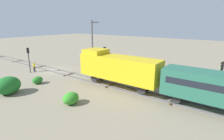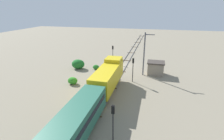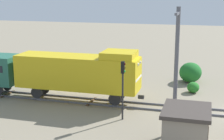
# 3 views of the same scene
# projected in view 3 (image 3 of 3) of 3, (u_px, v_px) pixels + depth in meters

# --- Properties ---
(locomotive) EXTENTS (2.90, 11.60, 4.60)m
(locomotive) POSITION_uv_depth(u_px,v_px,m) (79.00, 71.00, 30.51)
(locomotive) COLOR gold
(locomotive) RESTS_ON railway_track
(traffic_signal_mid) EXTENTS (0.32, 0.34, 4.59)m
(traffic_signal_mid) POSITION_uv_depth(u_px,v_px,m) (123.00, 80.00, 25.95)
(traffic_signal_mid) COLOR #262628
(traffic_signal_mid) RESTS_ON ground
(catenary_mast) EXTENTS (1.94, 0.28, 8.76)m
(catenary_mast) POSITION_uv_depth(u_px,v_px,m) (176.00, 69.00, 22.99)
(catenary_mast) COLOR #595960
(catenary_mast) RESTS_ON ground
(relay_hut) EXTENTS (3.50, 2.90, 2.74)m
(relay_hut) POSITION_uv_depth(u_px,v_px,m) (186.00, 129.00, 21.17)
(relay_hut) COLOR gray
(relay_hut) RESTS_ON ground
(bush_near) EXTENTS (2.95, 2.41, 2.14)m
(bush_near) POSITION_uv_depth(u_px,v_px,m) (190.00, 72.00, 37.55)
(bush_near) COLOR #1E6626
(bush_near) RESTS_ON ground
(bush_mid) EXTENTS (1.79, 1.47, 1.30)m
(bush_mid) POSITION_uv_depth(u_px,v_px,m) (112.00, 77.00, 37.34)
(bush_mid) COLOR #338826
(bush_mid) RESTS_ON ground
(bush_far) EXTENTS (1.45, 1.19, 1.05)m
(bush_far) POSITION_uv_depth(u_px,v_px,m) (193.00, 87.00, 33.68)
(bush_far) COLOR #277326
(bush_far) RESTS_ON ground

